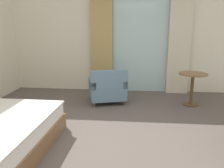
{
  "coord_description": "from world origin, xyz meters",
  "views": [
    {
      "loc": [
        0.37,
        -2.88,
        1.62
      ],
      "look_at": [
        0.08,
        0.29,
        0.84
      ],
      "focal_mm": 35.1,
      "sensor_mm": 36.0,
      "label": 1
    }
  ],
  "objects": [
    {
      "name": "wall_back",
      "position": [
        0.0,
        3.07,
        1.41
      ],
      "size": [
        5.93,
        0.12,
        2.81
      ],
      "primitive_type": "cube",
      "color": "silver",
      "rests_on": "ground"
    },
    {
      "name": "round_cafe_table",
      "position": [
        1.7,
        1.92,
        0.52
      ],
      "size": [
        0.6,
        0.6,
        0.72
      ],
      "color": "brown",
      "rests_on": "ground"
    },
    {
      "name": "balcony_glass_door",
      "position": [
        0.56,
        2.99,
        1.24
      ],
      "size": [
        1.55,
        0.02,
        2.48
      ],
      "primitive_type": "cube",
      "color": "silver",
      "rests_on": "ground"
    },
    {
      "name": "curtain_panel_right",
      "position": [
        1.56,
        2.89,
        1.26
      ],
      "size": [
        0.56,
        0.1,
        2.53
      ],
      "primitive_type": "cube",
      "color": "beige",
      "rests_on": "ground"
    },
    {
      "name": "armchair_by_window",
      "position": [
        -0.17,
        1.89,
        0.33
      ],
      "size": [
        0.95,
        0.89,
        0.79
      ],
      "color": "slate",
      "rests_on": "ground"
    },
    {
      "name": "curtain_panel_left",
      "position": [
        -0.43,
        2.89,
        1.26
      ],
      "size": [
        0.56,
        0.1,
        2.53
      ],
      "primitive_type": "cube",
      "color": "tan",
      "rests_on": "ground"
    },
    {
      "name": "ground",
      "position": [
        0.0,
        0.0,
        -0.05
      ],
      "size": [
        6.33,
        6.65,
        0.1
      ],
      "primitive_type": "cube",
      "color": "#564C47"
    }
  ]
}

